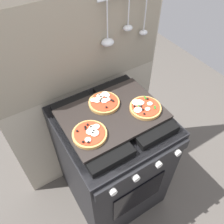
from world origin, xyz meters
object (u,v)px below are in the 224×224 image
Objects in this scene: stove at (112,160)px; pizza_left at (90,134)px; baking_tray at (112,114)px; pizza_right at (145,107)px; pizza_center at (104,102)px.

pizza_left is (-0.17, -0.07, 0.48)m from stove.
stove is 0.46m from baking_tray.
pizza_left is at bearing -179.66° from pizza_right.
baking_tray is 3.13× the size of pizza_center.
baking_tray is at bearing 90.00° from stove.
pizza_left is 0.23m from pizza_center.
baking_tray is 0.18m from pizza_right.
baking_tray is at bearing -90.08° from pizza_center.
pizza_center is (0.17, 0.16, 0.00)m from pizza_left.
pizza_left and pizza_right have the same top height.
pizza_left reaches higher than stove.
pizza_left is at bearing -158.08° from baking_tray.
baking_tray is 3.13× the size of pizza_right.
baking_tray is 0.19m from pizza_left.
stove is at bearing -90.00° from baking_tray.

